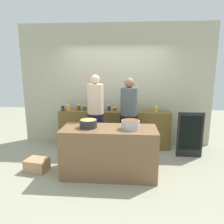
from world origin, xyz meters
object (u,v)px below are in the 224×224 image
preserve_jar_5 (109,108)px  cooking_pot_center (130,125)px  preserve_jar_2 (79,107)px  preserve_jar_8 (156,109)px  preserve_jar_7 (133,108)px  preserve_jar_0 (63,108)px  preserve_jar_4 (101,108)px  chalkboard_sign (190,135)px  preserve_jar_6 (115,109)px  preserve_jar_1 (68,108)px  preserve_jar_3 (85,108)px  cook_in_cap (129,122)px  bread_crate (37,165)px  cooking_pot_left (88,124)px  cook_with_tongs (96,122)px

preserve_jar_5 → cooking_pot_center: size_ratio=0.44×
preserve_jar_2 → preserve_jar_8: 1.89m
preserve_jar_7 → preserve_jar_0: bearing=-175.8°
preserve_jar_0 → preserve_jar_7: size_ratio=0.82×
preserve_jar_4 → chalkboard_sign: size_ratio=0.14×
preserve_jar_5 → preserve_jar_7: size_ratio=1.02×
preserve_jar_6 → chalkboard_sign: bearing=-14.5°
preserve_jar_1 → preserve_jar_3: preserve_jar_1 is taller
preserve_jar_0 → preserve_jar_1: (0.13, 0.04, 0.01)m
cook_in_cap → bread_crate: (-1.75, -0.82, -0.67)m
preserve_jar_1 → preserve_jar_8: (2.13, -0.03, 0.00)m
preserve_jar_7 → cooking_pot_left: preserve_jar_7 is taller
preserve_jar_3 → cook_with_tongs: 0.81m
preserve_jar_5 → preserve_jar_6: size_ratio=1.35×
preserve_jar_0 → preserve_jar_2: bearing=14.1°
preserve_jar_6 → preserve_jar_8: size_ratio=0.73×
preserve_jar_2 → cooking_pot_left: bearing=-70.2°
preserve_jar_1 → preserve_jar_6: preserve_jar_1 is taller
cooking_pot_left → preserve_jar_5: bearing=80.3°
preserve_jar_7 → chalkboard_sign: bearing=-23.7°
preserve_jar_4 → preserve_jar_6: bearing=-8.7°
preserve_jar_5 → chalkboard_sign: preserve_jar_5 is taller
preserve_jar_0 → cooking_pot_left: cooking_pot_left is taller
cooking_pot_left → cooking_pot_center: size_ratio=0.97×
preserve_jar_1 → cooking_pot_center: preserve_jar_1 is taller
preserve_jar_3 → preserve_jar_7: 1.17m
preserve_jar_6 → bread_crate: bearing=-136.7°
preserve_jar_1 → preserve_jar_5: (1.00, 0.03, -0.00)m
preserve_jar_2 → cooking_pot_left: size_ratio=0.43×
preserve_jar_4 → cooking_pot_center: bearing=-63.8°
cook_in_cap → preserve_jar_1: bearing=160.3°
preserve_jar_4 → bread_crate: (-1.08, -1.38, -0.87)m
cook_with_tongs → cooking_pot_left: bearing=-92.1°
preserve_jar_1 → preserve_jar_7: (1.58, 0.09, -0.00)m
preserve_jar_0 → chalkboard_sign: preserve_jar_0 is taller
preserve_jar_4 → preserve_jar_7: 0.77m
preserve_jar_3 → preserve_jar_4: (0.40, 0.01, 0.01)m
preserve_jar_0 → cooking_pot_center: cooking_pot_center is taller
preserve_jar_3 → cook_in_cap: (1.08, -0.54, -0.19)m
preserve_jar_2 → preserve_jar_6: preserve_jar_2 is taller
preserve_jar_8 → cook_in_cap: cook_in_cap is taller
preserve_jar_7 → preserve_jar_4: bearing=-175.5°
preserve_jar_4 → preserve_jar_7: size_ratio=1.06×
preserve_jar_1 → cook_with_tongs: 1.05m
preserve_jar_2 → cook_with_tongs: cook_with_tongs is taller
preserve_jar_6 → cooking_pot_left: cooking_pot_left is taller
preserve_jar_7 → cooking_pot_center: bearing=-92.6°
preserve_jar_7 → preserve_jar_8: size_ratio=0.96×
preserve_jar_4 → preserve_jar_6: 0.34m
preserve_jar_0 → cooking_pot_left: bearing=-56.6°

